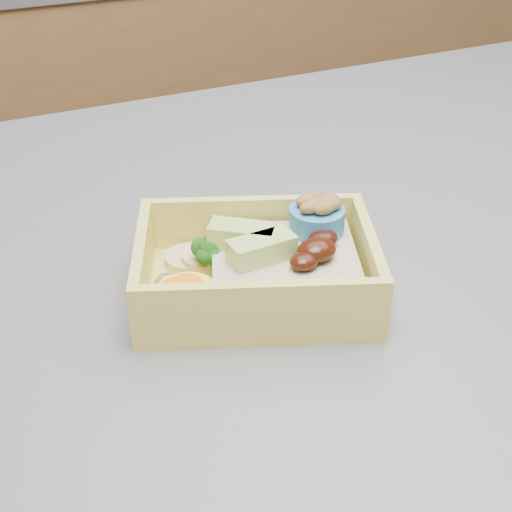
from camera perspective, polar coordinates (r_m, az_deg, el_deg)
name	(u,v)px	position (r m, az deg, el deg)	size (l,w,h in m)	color
bento_box	(263,267)	(0.49, 0.60, -0.89)	(0.19, 0.17, 0.06)	#DECF5C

